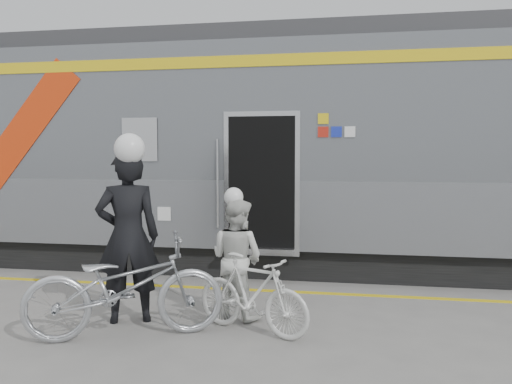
% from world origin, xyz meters
% --- Properties ---
extents(ground, '(90.00, 90.00, 0.00)m').
position_xyz_m(ground, '(0.00, 0.00, 0.00)').
color(ground, slate).
rests_on(ground, ground).
extents(train, '(24.00, 3.17, 4.10)m').
position_xyz_m(train, '(-1.90, 4.19, 2.05)').
color(train, black).
rests_on(train, ground).
extents(safety_strip, '(24.00, 0.12, 0.01)m').
position_xyz_m(safety_strip, '(0.00, 2.15, 0.00)').
color(safety_strip, yellow).
rests_on(safety_strip, ground).
extents(man, '(0.89, 0.76, 2.06)m').
position_xyz_m(man, '(-0.93, 0.42, 1.03)').
color(man, black).
rests_on(man, ground).
extents(bicycle_left, '(2.28, 1.57, 1.13)m').
position_xyz_m(bicycle_left, '(-0.73, -0.13, 0.57)').
color(bicycle_left, '#AEB1B6').
rests_on(bicycle_left, ground).
extents(woman, '(0.88, 0.80, 1.47)m').
position_xyz_m(woman, '(0.31, 0.82, 0.73)').
color(woman, silver).
rests_on(woman, ground).
extents(bicycle_right, '(1.52, 0.99, 0.89)m').
position_xyz_m(bicycle_right, '(0.61, 0.27, 0.45)').
color(bicycle_right, silver).
rests_on(bicycle_right, ground).
extents(helmet_man, '(0.36, 0.36, 0.36)m').
position_xyz_m(helmet_man, '(-0.93, 0.42, 2.24)').
color(helmet_man, white).
rests_on(helmet_man, man).
extents(helmet_woman, '(0.24, 0.24, 0.24)m').
position_xyz_m(helmet_woman, '(0.31, 0.82, 1.59)').
color(helmet_woman, white).
rests_on(helmet_woman, woman).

